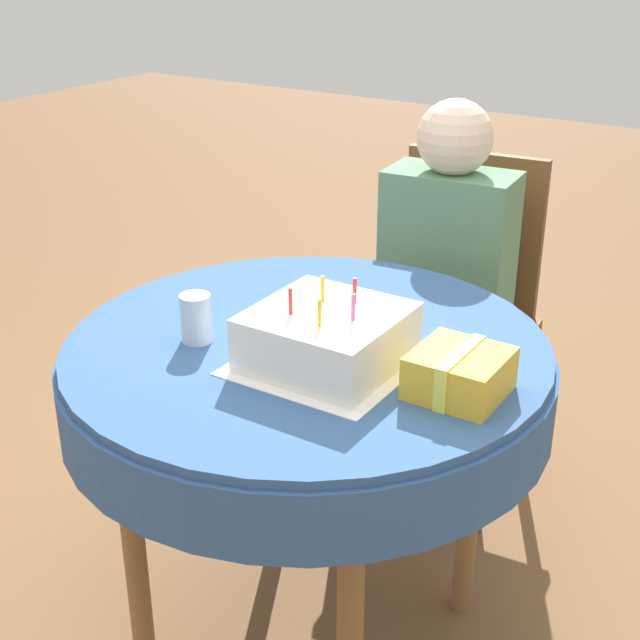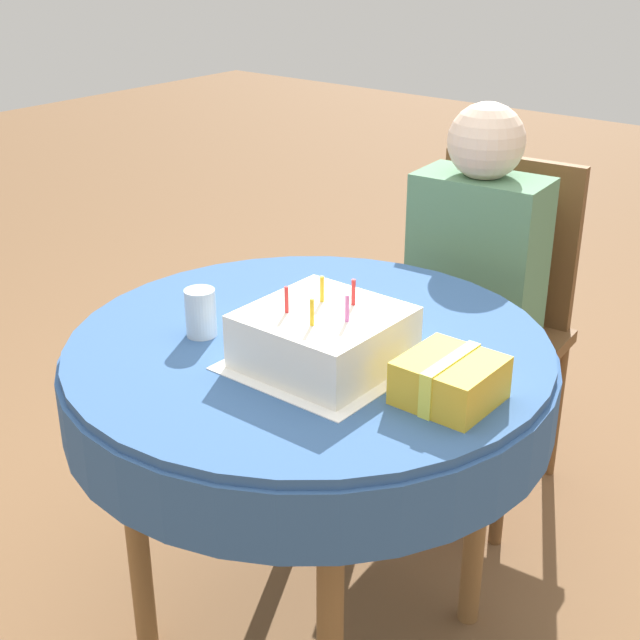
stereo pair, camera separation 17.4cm
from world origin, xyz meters
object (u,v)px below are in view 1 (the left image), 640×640
(chair, at_px, (453,310))
(person, at_px, (444,267))
(birthday_cake, at_px, (327,337))
(gift_box, at_px, (460,373))
(drinking_glass, at_px, (196,318))

(chair, bearing_deg, person, -90.00)
(birthday_cake, height_order, gift_box, birthday_cake)
(gift_box, bearing_deg, person, 116.77)
(gift_box, bearing_deg, chair, 114.45)
(birthday_cake, relative_size, gift_box, 1.62)
(drinking_glass, bearing_deg, person, 79.59)
(gift_box, bearing_deg, birthday_cake, -174.13)
(chair, distance_m, drinking_glass, 1.00)
(chair, height_order, gift_box, chair)
(chair, bearing_deg, drinking_glass, -103.84)
(chair, relative_size, birthday_cake, 3.53)
(birthday_cake, xyz_separation_m, drinking_glass, (-0.28, -0.06, -0.01))
(person, height_order, gift_box, person)
(person, xyz_separation_m, drinking_glass, (-0.16, -0.84, 0.13))
(person, height_order, birthday_cake, person)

